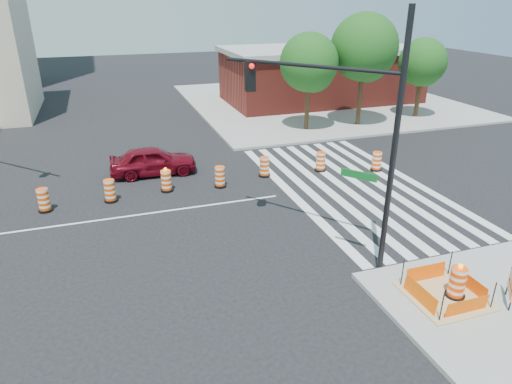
{
  "coord_description": "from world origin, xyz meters",
  "views": [
    {
      "loc": [
        -0.02,
        -17.99,
        8.48
      ],
      "look_at": [
        5.25,
        -2.35,
        1.4
      ],
      "focal_mm": 32.0,
      "sensor_mm": 36.0,
      "label": 1
    }
  ],
  "objects": [
    {
      "name": "ground",
      "position": [
        0.0,
        0.0,
        0.0
      ],
      "size": [
        120.0,
        120.0,
        0.0
      ],
      "primitive_type": "plane",
      "color": "black",
      "rests_on": "ground"
    },
    {
      "name": "median_drum_5",
      "position": [
        2.34,
        2.21,
        0.49
      ],
      "size": [
        0.6,
        0.6,
        1.18
      ],
      "color": "black",
      "rests_on": "ground"
    },
    {
      "name": "tree_north_d",
      "position": [
        16.97,
        9.75,
        5.13
      ],
      "size": [
        4.49,
        4.49,
        7.63
      ],
      "color": "#382314",
      "rests_on": "ground"
    },
    {
      "name": "red_coupe",
      "position": [
        2.04,
        4.66,
        0.74
      ],
      "size": [
        4.4,
        1.88,
        1.48
      ],
      "primitive_type": "imported",
      "rotation": [
        0.0,
        0.0,
        1.54
      ],
      "color": "#630814",
      "rests_on": "ground"
    },
    {
      "name": "median_drum_6",
      "position": [
        4.86,
        1.92,
        0.48
      ],
      "size": [
        0.6,
        0.6,
        1.02
      ],
      "color": "black",
      "rests_on": "ground"
    },
    {
      "name": "excavation_pit",
      "position": [
        9.0,
        -9.0,
        0.22
      ],
      "size": [
        2.2,
        2.2,
        0.9
      ],
      "color": "tan",
      "rests_on": "ground"
    },
    {
      "name": "brick_storefront",
      "position": [
        18.0,
        18.0,
        2.32
      ],
      "size": [
        16.5,
        8.5,
        4.6
      ],
      "color": "maroon",
      "rests_on": "ground"
    },
    {
      "name": "median_drum_7",
      "position": [
        7.36,
        2.56,
        0.48
      ],
      "size": [
        0.6,
        0.6,
        1.02
      ],
      "color": "black",
      "rests_on": "ground"
    },
    {
      "name": "lane_centerline",
      "position": [
        0.0,
        0.0,
        0.01
      ],
      "size": [
        14.0,
        0.12,
        0.01
      ],
      "primitive_type": "cube",
      "color": "silver",
      "rests_on": "ground"
    },
    {
      "name": "median_drum_3",
      "position": [
        -2.94,
        1.67,
        0.48
      ],
      "size": [
        0.6,
        0.6,
        1.02
      ],
      "color": "black",
      "rests_on": "ground"
    },
    {
      "name": "median_drum_9",
      "position": [
        13.24,
        1.46,
        0.48
      ],
      "size": [
        0.6,
        0.6,
        1.02
      ],
      "color": "black",
      "rests_on": "ground"
    },
    {
      "name": "barricade",
      "position": [
        10.59,
        -9.82,
        0.75
      ],
      "size": [
        0.63,
        0.74,
        1.09
      ],
      "rotation": [
        0.0,
        0.0,
        0.87
      ],
      "color": "#FF4B05",
      "rests_on": "ground"
    },
    {
      "name": "tree_north_e",
      "position": [
        22.32,
        10.4,
        3.92
      ],
      "size": [
        3.48,
        3.44,
        5.85
      ],
      "color": "#382314",
      "rests_on": "ground"
    },
    {
      "name": "median_drum_8",
      "position": [
        10.42,
        2.36,
        0.48
      ],
      "size": [
        0.6,
        0.6,
        1.02
      ],
      "color": "black",
      "rests_on": "ground"
    },
    {
      "name": "median_drum_4",
      "position": [
        -0.23,
        1.82,
        0.48
      ],
      "size": [
        0.6,
        0.6,
        1.02
      ],
      "color": "black",
      "rests_on": "ground"
    },
    {
      "name": "tree_north_c",
      "position": [
        12.97,
        9.73,
        4.35
      ],
      "size": [
        3.81,
        3.81,
        6.48
      ],
      "color": "#382314",
      "rests_on": "ground"
    },
    {
      "name": "signal_pole_se",
      "position": [
        7.05,
        -5.57,
        5.01
      ],
      "size": [
        3.93,
        4.94,
        8.17
      ],
      "rotation": [
        0.0,
        0.0,
        2.24
      ],
      "color": "black",
      "rests_on": "ground"
    },
    {
      "name": "sidewalk_ne",
      "position": [
        18.0,
        18.0,
        0.07
      ],
      "size": [
        22.0,
        22.0,
        0.15
      ],
      "primitive_type": "cube",
      "color": "gray",
      "rests_on": "ground"
    },
    {
      "name": "pit_drum",
      "position": [
        9.28,
        -9.12,
        0.63
      ],
      "size": [
        0.59,
        0.59,
        1.17
      ],
      "color": "black",
      "rests_on": "ground"
    },
    {
      "name": "crosswalk_east",
      "position": [
        10.95,
        0.0,
        0.01
      ],
      "size": [
        6.75,
        13.5,
        0.01
      ],
      "color": "silver",
      "rests_on": "ground"
    }
  ]
}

